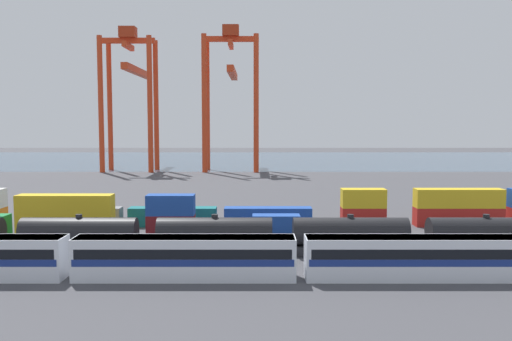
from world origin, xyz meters
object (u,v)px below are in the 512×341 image
Objects in this scene: passenger_train at (186,256)px; freight_tank_row at (215,236)px; gantry_crane_west at (132,84)px; shipping_container_2 at (66,225)px; shipping_container_6 at (277,225)px; gantry_crane_central at (232,84)px; shipping_container_14 at (459,217)px.

passenger_train is 0.88× the size of freight_tank_row.
shipping_container_2 is at bearing -82.18° from gantry_crane_west.
passenger_train is 10.33× the size of shipping_container_6.
shipping_container_6 is 0.14× the size of gantry_crane_central.
freight_tank_row is 1.65× the size of gantry_crane_central.
gantry_crane_west is (-33.32, 108.80, 23.94)m from freight_tank_row.
shipping_container_2 is 0.28× the size of gantry_crane_west.
passenger_train reaches higher than shipping_container_2.
passenger_train is 43.32m from shipping_container_14.
passenger_train is 124.43m from gantry_crane_west.
gantry_crane_west reaches higher than shipping_container_14.
freight_tank_row is at bearing -28.01° from shipping_container_2.
shipping_container_2 is 101.99m from gantry_crane_central.
shipping_container_2 is 52.78m from shipping_container_14.
gantry_crane_west is at bearing 112.33° from shipping_container_6.
shipping_container_2 and shipping_container_14 have the same top height.
shipping_container_6 is (26.86, 0.00, 0.00)m from shipping_container_2.
shipping_container_6 is at bearing 56.30° from freight_tank_row.
shipping_container_6 is 0.14× the size of gantry_crane_west.
passenger_train is at bearing -89.54° from gantry_crane_central.
gantry_crane_west is at bearing 125.61° from shipping_container_14.
shipping_container_14 is 0.28× the size of gantry_crane_central.
passenger_train is 21.78m from shipping_container_6.
gantry_crane_west is (-65.90, 92.01, 24.75)m from shipping_container_14.
shipping_container_2 is at bearing 151.99° from freight_tank_row.
freight_tank_row is at bearing 77.56° from passenger_train.
shipping_container_14 is (34.62, 26.03, -0.84)m from passenger_train.
shipping_container_2 is 26.86m from shipping_container_6.
gantry_crane_west reaches higher than passenger_train.
shipping_container_6 is at bearing 0.00° from shipping_container_2.
passenger_train is at bearing -75.16° from gantry_crane_west.
freight_tank_row is 5.88× the size of shipping_container_2.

